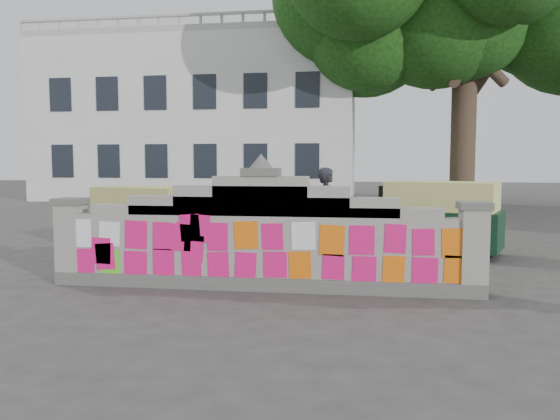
{
  "coord_description": "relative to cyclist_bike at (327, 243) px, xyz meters",
  "views": [
    {
      "loc": [
        1.46,
        -7.88,
        1.86
      ],
      "look_at": [
        0.13,
        1.0,
        1.1
      ],
      "focal_mm": 35.0,
      "sensor_mm": 36.0,
      "label": 1
    }
  ],
  "objects": [
    {
      "name": "pedestrian",
      "position": [
        -0.89,
        0.84,
        0.3
      ],
      "size": [
        0.88,
        0.93,
        1.51
      ],
      "primitive_type": "imported",
      "rotation": [
        0.0,
        0.0,
        -1.0
      ],
      "color": "green",
      "rests_on": "ground"
    },
    {
      "name": "building",
      "position": [
        -7.87,
        20.28,
        3.56
      ],
      "size": [
        16.0,
        10.0,
        8.9
      ],
      "color": "silver",
      "rests_on": "ground"
    },
    {
      "name": "cyclist_rider",
      "position": [
        -0.0,
        0.0,
        0.32
      ],
      "size": [
        0.47,
        0.62,
        1.55
      ],
      "primitive_type": "imported",
      "rotation": [
        0.0,
        0.0,
        1.76
      ],
      "color": "black",
      "rests_on": "ground"
    },
    {
      "name": "rickshaw_right",
      "position": [
        2.16,
        1.96,
        0.32
      ],
      "size": [
        2.78,
        1.97,
        1.49
      ],
      "rotation": [
        0.0,
        0.0,
        2.79
      ],
      "color": "black",
      "rests_on": "ground"
    },
    {
      "name": "ground",
      "position": [
        -0.87,
        -1.7,
        -0.46
      ],
      "size": [
        100.0,
        100.0,
        0.0
      ],
      "primitive_type": "plane",
      "color": "#383533",
      "rests_on": "ground"
    },
    {
      "name": "cyclist_bike",
      "position": [
        0.0,
        0.0,
        0.0
      ],
      "size": [
        1.82,
        0.93,
        0.91
      ],
      "primitive_type": "imported",
      "rotation": [
        0.0,
        0.0,
        1.76
      ],
      "color": "black",
      "rests_on": "ground"
    },
    {
      "name": "parapet_wall",
      "position": [
        -0.87,
        -1.71,
        0.29
      ],
      "size": [
        6.48,
        0.44,
        2.01
      ],
      "color": "#4C4C49",
      "rests_on": "ground"
    },
    {
      "name": "shade_tree",
      "position": [
        5.13,
        16.3,
        8.48
      ],
      "size": [
        12.0,
        10.0,
        12.0
      ],
      "color": "#38281E",
      "rests_on": "ground"
    },
    {
      "name": "rickshaw_left",
      "position": [
        -3.76,
        1.12,
        0.26
      ],
      "size": [
        2.58,
        1.76,
        1.39
      ],
      "rotation": [
        0.0,
        0.0,
        -0.3
      ],
      "color": "black",
      "rests_on": "ground"
    }
  ]
}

